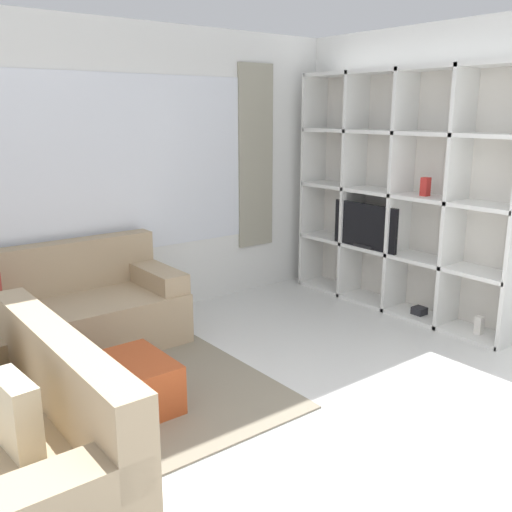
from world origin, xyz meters
TOP-DOWN VIEW (x-y plane):
  - ground_plane at (0.00, 0.00)m, footprint 16.00×16.00m
  - wall_back at (0.00, 3.36)m, footprint 5.78×0.11m
  - wall_right at (2.33, 1.66)m, footprint 0.07×4.53m
  - area_rug at (-1.20, 1.81)m, footprint 2.68×1.72m
  - shelving_unit at (2.14, 1.93)m, footprint 0.37×2.44m
  - couch_main at (-1.00, 2.89)m, footprint 2.11×0.85m
  - couch_side at (-1.75, 1.20)m, footprint 0.85×1.75m
  - ottoman at (-0.94, 1.71)m, footprint 0.66×0.59m

SIDE VIEW (x-z plane):
  - ground_plane at x=0.00m, z-range 0.00..0.00m
  - area_rug at x=-1.20m, z-range 0.00..0.01m
  - ottoman at x=-0.94m, z-range 0.00..0.34m
  - couch_main at x=-1.00m, z-range -0.12..0.74m
  - couch_side at x=-1.75m, z-range -0.11..0.75m
  - shelving_unit at x=2.14m, z-range -0.01..2.29m
  - wall_right at x=2.33m, z-range 0.00..2.70m
  - wall_back at x=0.00m, z-range 0.01..2.71m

